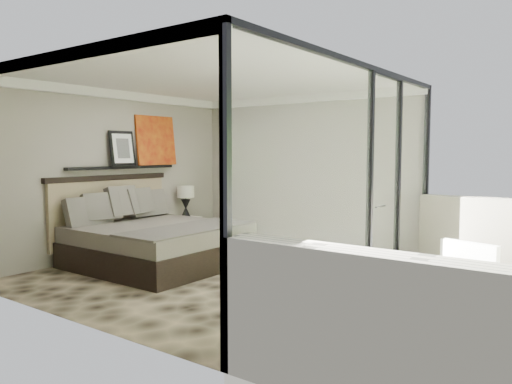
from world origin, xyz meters
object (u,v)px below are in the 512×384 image
Objects in this scene: nightstand at (185,231)px; table_lamp at (186,197)px; bed at (153,240)px; lounger at (441,281)px.

table_lamp is (-0.01, 0.05, 0.65)m from nightstand.
bed reaches higher than table_lamp.
table_lamp is at bearing 121.82° from nightstand.
lounger is at bearing -8.30° from table_lamp.
bed reaches higher than nightstand.
lounger reaches higher than nightstand.
nightstand is at bearing -77.07° from table_lamp.
lounger is at bearing 11.11° from nightstand.
bed is at bearing -61.89° from table_lamp.
table_lamp is 0.36× the size of lounger.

